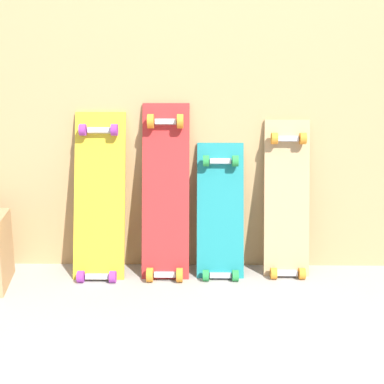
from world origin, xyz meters
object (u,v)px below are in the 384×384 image
skateboard_red (166,198)px  skateboard_teal (220,218)px  skateboard_yellow (99,203)px  skateboard_natural (287,206)px

skateboard_red → skateboard_teal: bearing=1.4°
skateboard_yellow → skateboard_red: skateboard_red is taller
skateboard_red → skateboard_teal: skateboard_red is taller
skateboard_teal → skateboard_natural: 0.32m
skateboard_yellow → skateboard_teal: bearing=1.2°
skateboard_red → skateboard_natural: 0.57m
skateboard_red → skateboard_teal: (0.25, 0.01, -0.10)m
skateboard_yellow → skateboard_red: size_ratio=0.96×
skateboard_yellow → skateboard_teal: size_ratio=1.21×
skateboard_yellow → skateboard_teal: skateboard_yellow is taller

